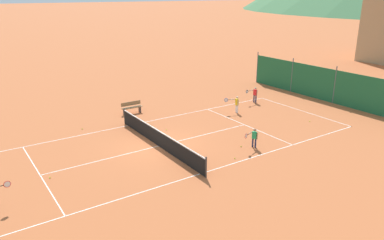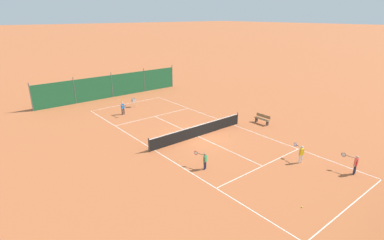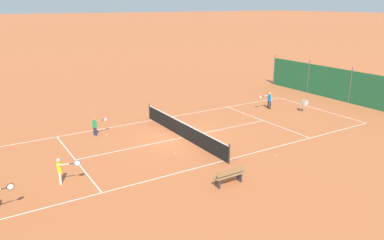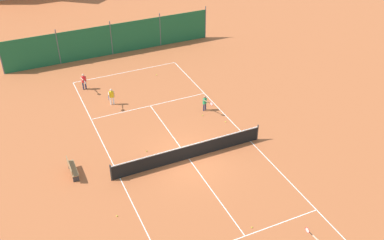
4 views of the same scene
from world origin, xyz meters
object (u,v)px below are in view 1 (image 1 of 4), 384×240
at_px(tennis_ball_far_corner, 50,178).
at_px(tennis_ball_service_box, 235,158).
at_px(player_far_service, 254,137).
at_px(tennis_ball_by_net_right, 310,121).
at_px(tennis_ball_mid_court, 82,129).
at_px(tennis_ball_alley_right, 241,146).
at_px(tennis_net, 158,138).
at_px(tennis_ball_alley_left, 166,130).
at_px(player_near_service, 236,103).
at_px(courtside_bench, 132,107).
at_px(player_near_baseline, 255,94).

xyz_separation_m(tennis_ball_far_corner, tennis_ball_service_box, (3.16, 8.55, 0.00)).
bearing_deg(tennis_ball_service_box, player_far_service, 107.74).
relative_size(tennis_ball_by_net_right, tennis_ball_mid_court, 1.00).
bearing_deg(tennis_ball_service_box, tennis_ball_alley_right, 128.05).
bearing_deg(tennis_net, tennis_ball_by_net_right, 79.26).
distance_m(player_far_service, tennis_ball_alley_left, 5.78).
height_order(tennis_net, player_near_service, player_near_service).
distance_m(player_near_service, tennis_ball_by_net_right, 5.17).
bearing_deg(player_far_service, tennis_ball_by_net_right, 100.63).
height_order(tennis_ball_service_box, tennis_ball_alley_right, same).
height_order(tennis_ball_mid_court, tennis_ball_service_box, same).
distance_m(tennis_ball_by_net_right, tennis_ball_far_corner, 16.58).
bearing_deg(courtside_bench, tennis_ball_alley_right, 15.07).
bearing_deg(courtside_bench, player_near_service, 57.31).
distance_m(player_far_service, tennis_ball_far_corner, 10.71).
bearing_deg(tennis_ball_far_corner, tennis_ball_alley_left, 108.09).
xyz_separation_m(tennis_ball_alley_left, tennis_ball_far_corner, (2.53, -7.74, 0.00)).
bearing_deg(tennis_ball_alley_right, player_near_baseline, 132.65).
distance_m(tennis_ball_alley_left, tennis_ball_service_box, 5.74).
bearing_deg(courtside_bench, tennis_ball_by_net_right, 47.52).
distance_m(player_near_baseline, tennis_ball_mid_court, 13.33).
distance_m(tennis_ball_alley_left, tennis_ball_mid_court, 5.34).
xyz_separation_m(tennis_net, tennis_ball_service_box, (3.71, 2.47, -0.47)).
relative_size(tennis_ball_mid_court, courtside_bench, 0.04).
height_order(tennis_ball_far_corner, tennis_ball_alley_right, same).
bearing_deg(tennis_ball_mid_court, tennis_ball_service_box, 30.49).
bearing_deg(tennis_ball_by_net_right, tennis_net, -100.74).
xyz_separation_m(player_near_service, tennis_ball_mid_court, (-2.75, -10.32, -0.67)).
distance_m(player_far_service, tennis_ball_service_box, 2.01).
bearing_deg(tennis_ball_service_box, player_near_baseline, 131.94).
relative_size(tennis_ball_by_net_right, tennis_ball_service_box, 1.00).
distance_m(tennis_ball_mid_court, tennis_ball_alley_right, 10.10).
distance_m(tennis_ball_alley_left, tennis_ball_alley_right, 5.12).
xyz_separation_m(player_near_baseline, tennis_ball_mid_court, (-1.55, -13.22, -0.69)).
height_order(tennis_net, player_far_service, player_far_service).
bearing_deg(tennis_ball_alley_right, player_far_service, 49.15).
bearing_deg(tennis_ball_mid_court, player_near_baseline, 83.33).
bearing_deg(player_far_service, tennis_net, -126.14).
bearing_deg(courtside_bench, player_near_baseline, 72.89).
bearing_deg(player_near_service, tennis_ball_mid_court, -104.92).
xyz_separation_m(player_near_service, tennis_ball_alley_right, (5.00, -3.85, -0.67)).
xyz_separation_m(player_far_service, tennis_ball_mid_court, (-8.20, -6.99, -0.62)).
height_order(player_near_service, tennis_ball_alley_left, player_near_service).
bearing_deg(tennis_ball_alley_right, player_near_service, 142.45).
distance_m(tennis_ball_mid_court, tennis_ball_service_box, 10.19).
xyz_separation_m(player_near_baseline, player_near_service, (1.21, -2.89, -0.01)).
bearing_deg(player_near_service, tennis_ball_by_net_right, 33.19).
height_order(player_near_baseline, tennis_ball_service_box, player_near_baseline).
bearing_deg(tennis_ball_alley_left, tennis_ball_alley_right, 24.51).
distance_m(player_near_service, tennis_ball_far_corner, 14.02).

